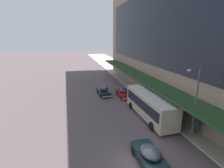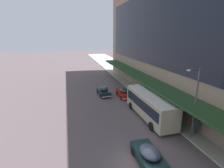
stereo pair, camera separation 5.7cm
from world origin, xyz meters
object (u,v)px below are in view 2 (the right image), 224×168
(sedan_lead_mid, at_px, (124,93))
(transit_bus_kerbside_front, at_px, (149,104))
(sedan_second_mid, at_px, (104,91))
(street_lamp, at_px, (194,99))
(pedestrian_at_kerb, at_px, (197,125))
(sedan_trailing_near, at_px, (149,156))

(sedan_lead_mid, bearing_deg, transit_bus_kerbside_front, -85.82)
(sedan_second_mid, distance_m, street_lamp, 17.40)
(sedan_second_mid, bearing_deg, pedestrian_at_kerb, -65.56)
(pedestrian_at_kerb, relative_size, street_lamp, 0.25)
(sedan_trailing_near, distance_m, street_lamp, 7.21)
(transit_bus_kerbside_front, relative_size, street_lamp, 1.33)
(pedestrian_at_kerb, bearing_deg, sedan_trailing_near, -158.28)
(sedan_second_mid, relative_size, sedan_trailing_near, 1.00)
(pedestrian_at_kerb, bearing_deg, transit_bus_kerbside_front, 121.26)
(sedan_lead_mid, bearing_deg, sedan_trailing_near, -101.24)
(sedan_second_mid, distance_m, sedan_lead_mid, 3.73)
(transit_bus_kerbside_front, distance_m, street_lamp, 6.51)
(transit_bus_kerbside_front, distance_m, pedestrian_at_kerb, 6.02)
(sedan_lead_mid, distance_m, pedestrian_at_kerb, 14.18)
(sedan_trailing_near, bearing_deg, sedan_lead_mid, 78.76)
(transit_bus_kerbside_front, relative_size, sedan_trailing_near, 2.25)
(sedan_second_mid, height_order, sedan_lead_mid, sedan_second_mid)
(transit_bus_kerbside_front, height_order, sedan_lead_mid, transit_bus_kerbside_front)
(sedan_trailing_near, height_order, sedan_lead_mid, sedan_lead_mid)
(transit_bus_kerbside_front, xyz_separation_m, sedan_trailing_near, (-3.90, -7.90, -1.11))
(sedan_second_mid, xyz_separation_m, sedan_lead_mid, (3.29, -1.77, -0.03))
(sedan_second_mid, xyz_separation_m, sedan_trailing_near, (0.02, -18.22, -0.04))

